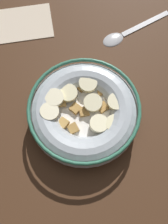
# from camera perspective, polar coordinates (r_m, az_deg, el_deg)

# --- Properties ---
(ground_plane) EXTENTS (0.95, 0.95, 0.02)m
(ground_plane) POSITION_cam_1_polar(r_m,az_deg,el_deg) (0.52, -0.00, -1.55)
(ground_plane) COLOR #472B19
(cereal_bowl) EXTENTS (0.18, 0.18, 0.05)m
(cereal_bowl) POSITION_cam_1_polar(r_m,az_deg,el_deg) (0.48, 0.02, -0.08)
(cereal_bowl) COLOR #B2BCC6
(cereal_bowl) RESTS_ON ground_plane
(spoon) EXTENTS (0.15, 0.06, 0.01)m
(spoon) POSITION_cam_1_polar(r_m,az_deg,el_deg) (0.59, 7.60, 14.92)
(spoon) COLOR #B7B7BC
(spoon) RESTS_ON ground_plane
(folded_napkin) EXTENTS (0.14, 0.09, 0.00)m
(folded_napkin) POSITION_cam_1_polar(r_m,az_deg,el_deg) (0.62, -12.96, 16.52)
(folded_napkin) COLOR beige
(folded_napkin) RESTS_ON ground_plane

